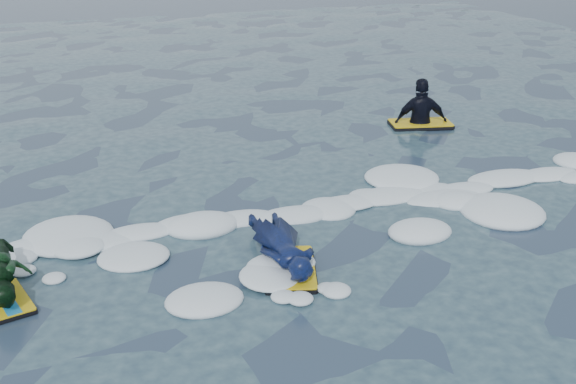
# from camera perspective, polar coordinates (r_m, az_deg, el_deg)

# --- Properties ---
(ground) EXTENTS (120.00, 120.00, 0.00)m
(ground) POSITION_cam_1_polar(r_m,az_deg,el_deg) (8.83, 1.75, -5.91)
(ground) COLOR #162636
(ground) RESTS_ON ground
(foam_band) EXTENTS (12.00, 3.10, 0.30)m
(foam_band) POSITION_cam_1_polar(r_m,az_deg,el_deg) (9.70, -0.45, -3.22)
(foam_band) COLOR white
(foam_band) RESTS_ON ground
(prone_woman_unit) EXTENTS (0.92, 1.72, 0.44)m
(prone_woman_unit) POSITION_cam_1_polar(r_m,az_deg,el_deg) (8.78, -0.34, -4.44)
(prone_woman_unit) COLOR black
(prone_woman_unit) RESTS_ON ground
(prone_child_unit) EXTENTS (0.74, 1.34, 0.50)m
(prone_child_unit) POSITION_cam_1_polar(r_m,az_deg,el_deg) (8.70, -21.60, -6.15)
(prone_child_unit) COLOR black
(prone_child_unit) RESTS_ON ground
(waiting_rider_unit) EXTENTS (1.33, 0.92, 1.81)m
(waiting_rider_unit) POSITION_cam_1_polar(r_m,az_deg,el_deg) (14.52, 10.43, 5.33)
(waiting_rider_unit) COLOR black
(waiting_rider_unit) RESTS_ON ground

